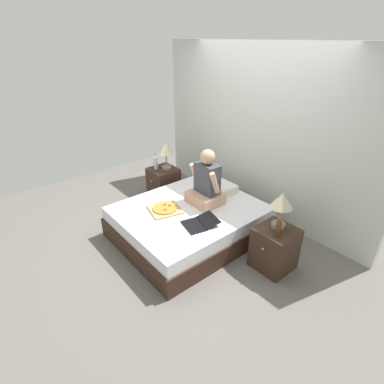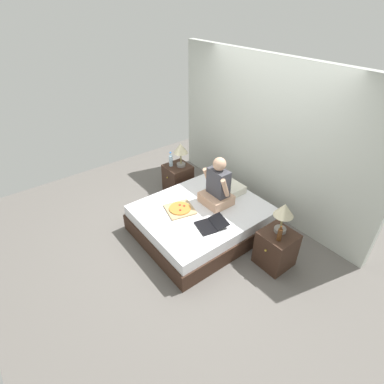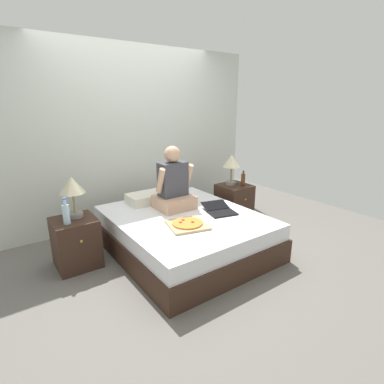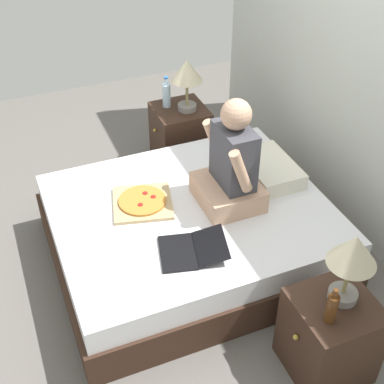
{
  "view_description": "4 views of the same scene",
  "coord_description": "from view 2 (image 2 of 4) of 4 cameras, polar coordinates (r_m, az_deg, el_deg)",
  "views": [
    {
      "loc": [
        2.74,
        -2.23,
        2.54
      ],
      "look_at": [
        0.09,
        -0.02,
        0.74
      ],
      "focal_mm": 28.0,
      "sensor_mm": 36.0,
      "label": 1
    },
    {
      "loc": [
        2.81,
        -2.35,
        3.22
      ],
      "look_at": [
        -0.04,
        -0.16,
        0.79
      ],
      "focal_mm": 28.0,
      "sensor_mm": 36.0,
      "label": 2
    },
    {
      "loc": [
        -1.85,
        -2.75,
        1.74
      ],
      "look_at": [
        0.02,
        -0.13,
        0.76
      ],
      "focal_mm": 28.0,
      "sensor_mm": 36.0,
      "label": 3
    },
    {
      "loc": [
        2.62,
        -1.07,
        2.78
      ],
      "look_at": [
        0.08,
        -0.02,
        0.65
      ],
      "focal_mm": 50.0,
      "sensor_mm": 36.0,
      "label": 4
    }
  ],
  "objects": [
    {
      "name": "pillow",
      "position": [
        5.02,
        6.91,
        1.06
      ],
      "size": [
        0.52,
        0.34,
        0.12
      ],
      "primitive_type": "cube",
      "color": "silver",
      "rests_on": "bed"
    },
    {
      "name": "person_seated",
      "position": [
        4.56,
        4.87,
        0.94
      ],
      "size": [
        0.47,
        0.4,
        0.78
      ],
      "color": "tan",
      "rests_on": "bed"
    },
    {
      "name": "lamp_on_left_nightstand",
      "position": [
        5.36,
        -2.17,
        8.03
      ],
      "size": [
        0.26,
        0.26,
        0.45
      ],
      "color": "gray",
      "rests_on": "nightstand_left"
    },
    {
      "name": "ground_plane",
      "position": [
        4.88,
        1.75,
        -7.26
      ],
      "size": [
        5.97,
        5.97,
        0.0
      ],
      "primitive_type": "plane",
      "color": "#66605B"
    },
    {
      "name": "lamp_on_right_nightstand",
      "position": [
        4.01,
        17.11,
        -3.64
      ],
      "size": [
        0.26,
        0.26,
        0.45
      ],
      "color": "gray",
      "rests_on": "nightstand_right"
    },
    {
      "name": "pizza_box",
      "position": [
        4.54,
        -2.31,
        -3.26
      ],
      "size": [
        0.48,
        0.48,
        0.05
      ],
      "color": "tan",
      "rests_on": "bed"
    },
    {
      "name": "water_bottle",
      "position": [
        5.48,
        -4.06,
        6.04
      ],
      "size": [
        0.07,
        0.07,
        0.28
      ],
      "color": "silver",
      "rests_on": "nightstand_left"
    },
    {
      "name": "bed",
      "position": [
        4.74,
        1.79,
        -5.24
      ],
      "size": [
        1.6,
        1.91,
        0.45
      ],
      "color": "#382319",
      "rests_on": "ground"
    },
    {
      "name": "wall_back",
      "position": [
        5.02,
        13.9,
        9.94
      ],
      "size": [
        3.97,
        0.12,
        2.5
      ],
      "primitive_type": "cube",
      "color": "silver",
      "rests_on": "ground"
    },
    {
      "name": "laptop",
      "position": [
        4.25,
        3.42,
        -6.31
      ],
      "size": [
        0.41,
        0.48,
        0.07
      ],
      "color": "black",
      "rests_on": "bed"
    },
    {
      "name": "beer_bottle",
      "position": [
        4.01,
        16.36,
        -7.76
      ],
      "size": [
        0.06,
        0.06,
        0.23
      ],
      "color": "#512D14",
      "rests_on": "nightstand_right"
    },
    {
      "name": "nightstand_right",
      "position": [
        4.34,
        15.69,
        -10.35
      ],
      "size": [
        0.44,
        0.47,
        0.54
      ],
      "color": "#382319",
      "rests_on": "ground"
    },
    {
      "name": "nightstand_left",
      "position": [
        5.65,
        -2.69,
        2.58
      ],
      "size": [
        0.44,
        0.47,
        0.54
      ],
      "color": "#382319",
      "rests_on": "ground"
    }
  ]
}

